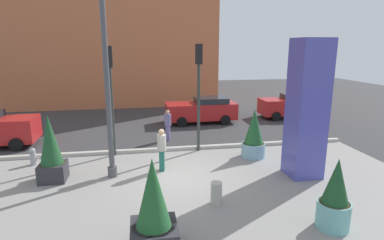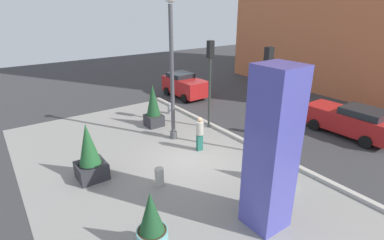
# 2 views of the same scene
# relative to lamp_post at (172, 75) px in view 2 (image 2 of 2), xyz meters

# --- Properties ---
(ground_plane) EXTENTS (60.00, 60.00, 0.00)m
(ground_plane) POSITION_rel_lamp_post_xyz_m (2.47, 3.60, -3.44)
(ground_plane) COLOR #38383A
(plaza_pavement) EXTENTS (18.00, 10.00, 0.02)m
(plaza_pavement) POSITION_rel_lamp_post_xyz_m (2.47, -2.40, -3.44)
(plaza_pavement) COLOR gray
(plaza_pavement) RESTS_ON ground_plane
(curb_strip) EXTENTS (18.00, 0.24, 0.16)m
(curb_strip) POSITION_rel_lamp_post_xyz_m (2.47, 2.72, -3.36)
(curb_strip) COLOR #B7B2A8
(curb_strip) RESTS_ON ground_plane
(lamp_post) EXTENTS (0.44, 0.44, 7.06)m
(lamp_post) POSITION_rel_lamp_post_xyz_m (0.00, 0.00, 0.00)
(lamp_post) COLOR #4C4C51
(lamp_post) RESTS_ON ground_plane
(art_pillar_blue) EXTENTS (1.19, 1.19, 5.23)m
(art_pillar_blue) POSITION_rel_lamp_post_xyz_m (7.30, -1.09, -0.83)
(art_pillar_blue) COLOR #4C4CAD
(art_pillar_blue) RESTS_ON ground_plane
(potted_plant_near_left) EXTENTS (1.14, 1.14, 2.42)m
(potted_plant_near_left) POSITION_rel_lamp_post_xyz_m (1.34, -4.81, -2.40)
(potted_plant_near_left) COLOR #2D2D33
(potted_plant_near_left) RESTS_ON ground_plane
(potted_plant_by_pillar) EXTENTS (0.90, 0.90, 2.04)m
(potted_plant_by_pillar) POSITION_rel_lamp_post_xyz_m (6.27, -4.65, -2.54)
(potted_plant_by_pillar) COLOR #6BB2B2
(potted_plant_by_pillar) RESTS_ON ground_plane
(potted_plant_near_right) EXTENTS (0.94, 0.94, 2.54)m
(potted_plant_near_right) POSITION_rel_lamp_post_xyz_m (-2.16, 0.01, -2.26)
(potted_plant_near_right) COLOR #2D2D33
(potted_plant_near_right) RESTS_ON ground_plane
(potted_plant_mid_plaza) EXTENTS (1.07, 1.07, 2.22)m
(potted_plant_mid_plaza) POSITION_rel_lamp_post_xyz_m (6.16, 1.20, -2.45)
(potted_plant_mid_plaza) COLOR #7AA8B7
(potted_plant_mid_plaza) RESTS_ON ground_plane
(fire_hydrant) EXTENTS (0.36, 0.26, 0.75)m
(fire_hydrant) POSITION_rel_lamp_post_xyz_m (-3.41, 1.86, -3.07)
(fire_hydrant) COLOR #99999E
(fire_hydrant) RESTS_ON ground_plane
(concrete_bollard) EXTENTS (0.36, 0.36, 0.75)m
(concrete_bollard) POSITION_rel_lamp_post_xyz_m (3.42, -2.80, -3.07)
(concrete_bollard) COLOR #B2ADA3
(concrete_bollard) RESTS_ON ground_plane
(traffic_light_corner) EXTENTS (0.28, 0.42, 5.04)m
(traffic_light_corner) POSITION_rel_lamp_post_xyz_m (3.87, 2.49, -0.07)
(traffic_light_corner) COLOR #333833
(traffic_light_corner) RESTS_ON ground_plane
(traffic_light_far_side) EXTENTS (0.28, 0.42, 4.95)m
(traffic_light_far_side) POSITION_rel_lamp_post_xyz_m (-0.08, 2.49, -0.12)
(traffic_light_far_side) COLOR #333833
(traffic_light_far_side) RESTS_ON ground_plane
(car_intersection) EXTENTS (3.89, 2.09, 1.78)m
(car_intersection) POSITION_rel_lamp_post_xyz_m (-6.07, 4.85, -2.53)
(car_intersection) COLOR red
(car_intersection) RESTS_ON ground_plane
(car_curb_west) EXTENTS (4.58, 2.12, 1.67)m
(car_curb_west) POSITION_rel_lamp_post_xyz_m (5.19, 8.09, -2.59)
(car_curb_west) COLOR red
(car_curb_west) RESTS_ON ground_plane
(pedestrian_crossing) EXTENTS (0.42, 0.42, 1.66)m
(pedestrian_crossing) POSITION_rel_lamp_post_xyz_m (2.59, 4.45, -2.52)
(pedestrian_crossing) COLOR slate
(pedestrian_crossing) RESTS_ON ground_plane
(pedestrian_by_curb) EXTENTS (0.41, 0.41, 1.75)m
(pedestrian_by_curb) POSITION_rel_lamp_post_xyz_m (1.94, 0.29, -2.47)
(pedestrian_by_curb) COLOR #236656
(pedestrian_by_curb) RESTS_ON ground_plane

